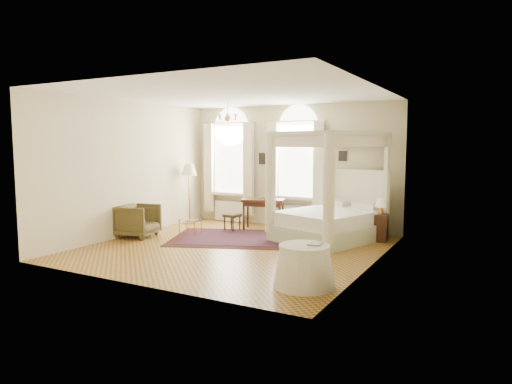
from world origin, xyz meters
TOP-DOWN VIEW (x-y plane):
  - ground at (0.00, 0.00)m, footprint 6.00×6.00m
  - room_walls at (0.00, 0.00)m, footprint 6.00×6.00m
  - window_left at (-1.90, 2.87)m, footprint 1.62×0.27m
  - window_right at (0.20, 2.87)m, footprint 1.62×0.27m
  - chandelier at (-0.90, 1.20)m, footprint 0.51×0.45m
  - wall_pictures at (0.09, 2.97)m, footprint 2.54×0.03m
  - canopy_bed at (1.51, 1.75)m, footprint 2.53×2.80m
  - nightstand at (2.57, 2.23)m, footprint 0.48×0.44m
  - nightstand_lamp at (2.61, 2.24)m, footprint 0.25×0.25m
  - writing_desk at (-0.43, 2.18)m, footprint 1.20×0.84m
  - laptop at (-0.38, 2.32)m, footprint 0.37×0.29m
  - stool at (-1.11, 1.72)m, footprint 0.42×0.42m
  - armchair at (-2.68, -0.11)m, footprint 1.02×1.00m
  - coffee_table at (-1.79, 0.81)m, footprint 0.55×0.40m
  - floor_lamp at (-2.70, 2.00)m, footprint 0.44×0.44m
  - oriental_rug at (-0.43, 0.90)m, footprint 3.77×3.27m
  - side_table at (2.39, -1.79)m, footprint 0.99×0.99m
  - book at (2.42, -1.69)m, footprint 0.22×0.29m

SIDE VIEW (x-z plane):
  - ground at x=0.00m, z-range 0.00..0.00m
  - oriental_rug at x=-0.43m, z-range 0.00..0.01m
  - nightstand at x=2.57m, z-range 0.00..0.63m
  - coffee_table at x=-1.79m, z-range 0.15..0.51m
  - side_table at x=2.39m, z-range -0.01..0.67m
  - stool at x=-1.11m, z-range 0.14..0.57m
  - armchair at x=-2.68m, z-range 0.00..0.80m
  - canopy_bed at x=1.51m, z-range -0.69..1.84m
  - book at x=2.42m, z-range 0.67..0.70m
  - writing_desk at x=-0.43m, z-range 0.29..1.11m
  - laptop at x=-0.38m, z-range 0.82..0.84m
  - nightstand_lamp at x=2.61m, z-range 0.69..1.05m
  - floor_lamp at x=-2.70m, z-range 0.60..2.30m
  - window_left at x=-1.90m, z-range -0.16..3.13m
  - window_right at x=0.20m, z-range -0.16..3.13m
  - wall_pictures at x=0.09m, z-range 1.70..2.09m
  - room_walls at x=0.00m, z-range -1.02..4.98m
  - chandelier at x=-0.90m, z-range 2.66..3.16m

